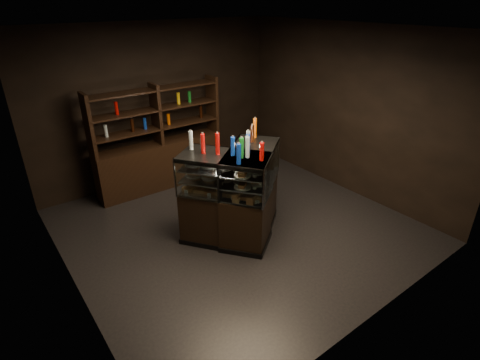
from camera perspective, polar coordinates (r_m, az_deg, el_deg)
name	(u,v)px	position (r m, az deg, el deg)	size (l,w,h in m)	color
ground	(237,226)	(6.16, -0.51, -7.00)	(5.00, 5.00, 0.00)	black
room_shell	(236,110)	(5.35, -0.60, 10.67)	(5.02, 5.02, 3.01)	black
display_case	(238,209)	(5.68, -0.28, -4.51)	(1.77, 1.43, 1.41)	black
food_display	(238,174)	(5.40, -0.27, 0.91)	(1.37, 1.05, 0.44)	#DA864E
bottles_top	(238,143)	(5.22, -0.31, 5.66)	(1.20, 0.91, 0.30)	#D8590A
potted_conifer	(220,163)	(7.30, -3.12, 2.60)	(0.37, 0.37, 0.80)	black
back_shelving	(161,157)	(7.33, -12.01, 3.43)	(2.47, 0.45, 2.00)	black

